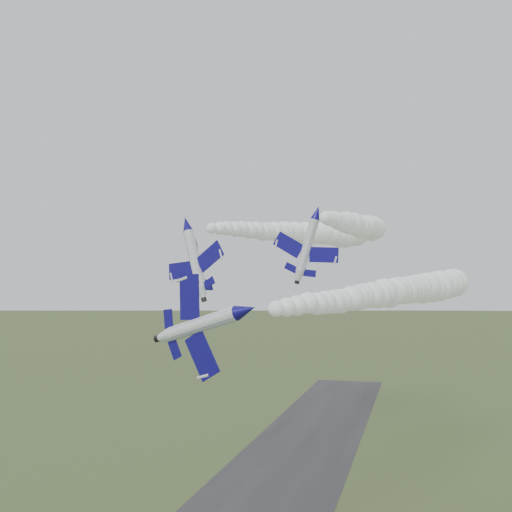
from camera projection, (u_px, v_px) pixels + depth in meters
The scene contains 7 objects.
runway at pixel (262, 502), 93.65m from camera, with size 24.00×260.00×0.04m, color #2B2B2D.
jet_lead at pixel (245, 310), 57.25m from camera, with size 6.65×13.44×10.85m.
smoke_trail_jet_lead at pixel (392, 292), 88.90m from camera, with size 5.73×70.84×5.73m, color white, non-canonical shape.
jet_pair_left at pixel (186, 224), 89.12m from camera, with size 11.14×13.42×4.47m.
smoke_trail_jet_pair_left at pixel (298, 233), 116.86m from camera, with size 5.80×61.26×5.80m, color white, non-canonical shape.
jet_pair_right at pixel (317, 212), 82.70m from camera, with size 9.50×11.85×3.73m.
smoke_trail_jet_pair_right at pixel (356, 225), 116.57m from camera, with size 5.81×66.75×5.81m, color white, non-canonical shape.
Camera 1 is at (24.87, -62.66, 34.66)m, focal length 40.00 mm.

